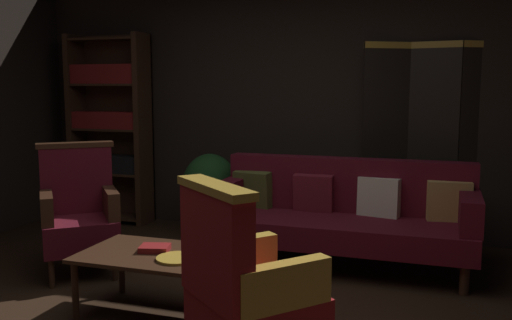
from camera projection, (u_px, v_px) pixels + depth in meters
The scene contains 10 objects.
back_wall at pixel (308, 95), 5.63m from camera, with size 7.20×0.10×2.80m, color black.
folding_screen at pixel (432, 141), 5.21m from camera, with size 1.26×0.44×1.90m.
bookshelf at pixel (110, 125), 6.11m from camera, with size 0.90×0.32×2.05m.
velvet_couch at pixel (343, 212), 4.65m from camera, with size 2.12×0.78×0.88m.
coffee_table at pixel (158, 260), 3.63m from camera, with size 1.00×0.64×0.42m.
armchair_gilt_accent at pixel (245, 289), 2.78m from camera, with size 0.81×0.81×1.04m.
armchair_wing_left at pixel (79, 213), 4.46m from camera, with size 0.81×0.81×1.04m.
potted_plant at pixel (210, 190), 5.48m from camera, with size 0.55×0.55×0.84m.
book_red_leather at pixel (155, 248), 3.65m from camera, with size 0.19×0.15×0.04m, color maroon.
brass_tray at pixel (178, 258), 3.48m from camera, with size 0.27×0.27×0.02m, color gold.
Camera 1 is at (1.30, -3.09, 1.50)m, focal length 39.17 mm.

